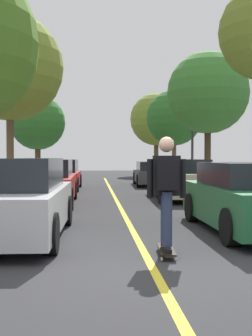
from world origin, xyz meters
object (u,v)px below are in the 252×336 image
object	(u,v)px
streetlamp	(192,116)
parked_car_left_nearest	(11,199)
skateboarder	(167,186)
skateboard	(166,250)
parked_car_left_near	(45,182)
street_tree_left_near	(10,67)
street_tree_right_near	(208,93)
parked_car_right_far	(153,173)
parked_car_left_far	(60,175)
street_tree_right_far	(174,118)
street_tree_left_far	(38,123)
parked_car_right_nearest	(249,198)
parked_car_right_near	(180,179)
street_tree_right_farthest	(156,119)

from	to	relation	value
streetlamp	parked_car_left_nearest	bearing A→B (deg)	-116.95
parked_car_left_nearest	skateboarder	size ratio (longest dim) A/B	2.51
streetlamp	skateboard	xyz separation A→B (m)	(-3.73, -14.00, -3.35)
parked_car_left_near	street_tree_left_near	xyz separation A→B (m)	(-2.02, 4.91, 4.57)
street_tree_right_near	street_tree_left_near	bearing A→B (deg)	-178.64
parked_car_left_near	parked_car_right_far	bearing A→B (deg)	60.61
parked_car_left_far	street_tree_left_near	xyz separation A→B (m)	(-2.02, -0.95, 4.59)
parked_car_left_nearest	streetlamp	xyz separation A→B (m)	(6.31, 12.41, 2.74)
parked_car_left_near	street_tree_right_near	bearing A→B (deg)	37.86
parked_car_left_far	street_tree_right_far	world-z (taller)	street_tree_right_far
parked_car_left_nearest	skateboarder	distance (m)	3.07
parked_car_left_near	parked_car_right_far	distance (m)	9.29
street_tree_left_near	street_tree_left_far	distance (m)	9.05
parked_car_right_nearest	street_tree_left_far	world-z (taller)	street_tree_left_far
street_tree_left_far	parked_car_right_near	bearing A→B (deg)	-62.15
parked_car_right_near	street_tree_right_near	world-z (taller)	street_tree_right_near
parked_car_right_far	skateboard	size ratio (longest dim) A/B	5.01
parked_car_right_nearest	street_tree_right_far	bearing A→B (deg)	83.65
street_tree_right_far	parked_car_left_far	bearing A→B (deg)	-132.99
street_tree_left_near	skateboarder	distance (m)	13.58
parked_car_right_near	parked_car_left_near	bearing A→B (deg)	-163.37
street_tree_right_near	skateboarder	xyz separation A→B (m)	(-4.00, -12.26, -3.26)
parked_car_right_far	parked_car_left_near	bearing A→B (deg)	-119.39
parked_car_right_nearest	street_tree_left_far	bearing A→B (deg)	109.06
parked_car_left_nearest	street_tree_left_far	bearing A→B (deg)	95.97
street_tree_left_near	street_tree_left_far	bearing A→B (deg)	90.00
parked_car_left_nearest	street_tree_right_farthest	distance (m)	27.09
parked_car_right_near	skateboarder	size ratio (longest dim) A/B	2.70
street_tree_right_far	parked_car_right_nearest	bearing A→B (deg)	-96.35
parked_car_right_near	parked_car_right_far	size ratio (longest dim) A/B	1.05
parked_car_right_near	skateboarder	world-z (taller)	skateboarder
parked_car_right_nearest	parked_car_left_near	bearing A→B (deg)	131.06
parked_car_left_nearest	street_tree_left_far	size ratio (longest dim) A/B	0.79
street_tree_right_far	skateboard	world-z (taller)	street_tree_right_far
parked_car_right_far	street_tree_right_near	xyz separation A→B (m)	(2.03, -2.97, 3.69)
parked_car_right_near	street_tree_right_far	distance (m)	12.18
street_tree_left_far	street_tree_right_farthest	world-z (taller)	street_tree_right_farthest
parked_car_right_nearest	street_tree_left_near	size ratio (longest dim) A/B	0.55
parked_car_right_near	streetlamp	world-z (taller)	streetlamp
parked_car_right_nearest	parked_car_left_far	bearing A→B (deg)	112.34
skateboard	parked_car_right_nearest	bearing A→B (deg)	43.49
skateboarder	parked_car_left_far	bearing A→B (deg)	101.23
street_tree_left_near	street_tree_right_far	bearing A→B (deg)	42.96
parked_car_right_far	street_tree_right_far	size ratio (longest dim) A/B	0.77
parked_car_right_nearest	street_tree_left_near	xyz separation A→B (m)	(-6.58, 10.15, 4.59)
parked_car_right_far	parked_car_right_nearest	bearing A→B (deg)	-89.99
parked_car_right_nearest	street_tree_left_near	distance (m)	12.94
streetlamp	skateboard	world-z (taller)	streetlamp
parked_car_left_near	parked_car_left_far	bearing A→B (deg)	90.00
street_tree_left_near	streetlamp	bearing A→B (deg)	13.31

